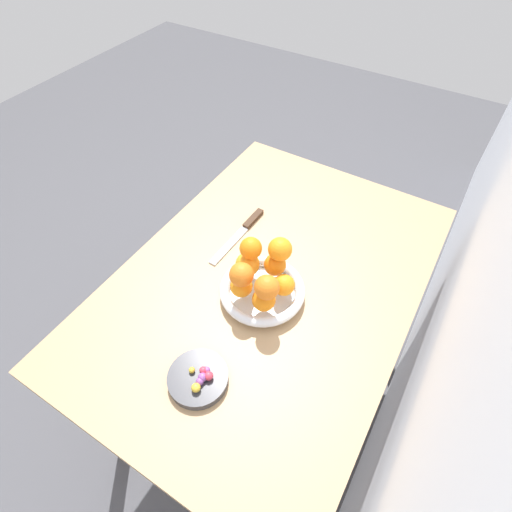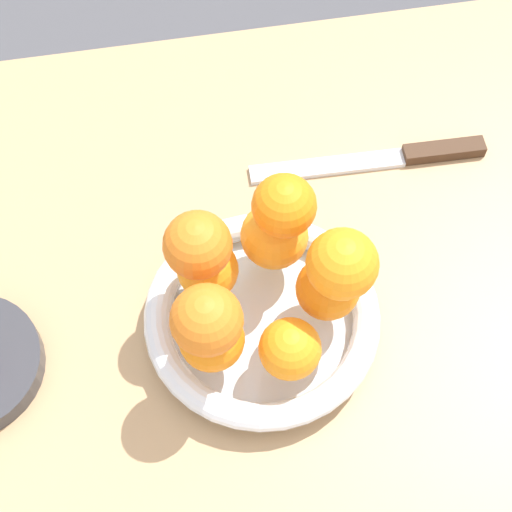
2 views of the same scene
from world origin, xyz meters
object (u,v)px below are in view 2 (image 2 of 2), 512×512
object	(u,v)px
orange_0	(212,339)
orange_8	(198,245)
orange_2	(332,288)
orange_6	(207,320)
orange_1	(290,349)
dining_table	(313,340)
orange_3	(274,236)
orange_4	(208,270)
fruit_bowl	(262,318)
orange_7	(284,206)
knife	(389,158)
orange_5	(342,264)

from	to	relation	value
orange_0	orange_8	size ratio (longest dim) A/B	0.98
orange_0	orange_2	size ratio (longest dim) A/B	1.00
orange_6	orange_1	bearing A→B (deg)	170.30
orange_8	orange_2	bearing A→B (deg)	164.55
orange_2	dining_table	bearing A→B (deg)	-76.83
orange_3	orange_4	bearing A→B (deg)	19.12
fruit_bowl	orange_7	bearing A→B (deg)	-118.47
orange_0	orange_1	bearing A→B (deg)	162.85
fruit_bowl	orange_8	distance (m)	0.12
orange_1	orange_6	size ratio (longest dim) A/B	0.92
orange_6	orange_0	bearing A→B (deg)	-105.86
orange_1	orange_3	world-z (taller)	orange_3
orange_2	knife	distance (m)	0.22
orange_8	orange_3	bearing A→B (deg)	-157.90
orange_4	orange_8	size ratio (longest dim) A/B	0.95
orange_5	orange_2	bearing A→B (deg)	-78.96
orange_1	knife	world-z (taller)	orange_1
orange_5	orange_0	bearing A→B (deg)	10.72
orange_1	orange_8	world-z (taller)	orange_8
knife	orange_8	bearing A→B (deg)	32.79
orange_0	knife	distance (m)	0.31
orange_2	knife	world-z (taller)	orange_2
orange_5	orange_6	size ratio (longest dim) A/B	1.03
fruit_bowl	orange_3	xyz separation A→B (m)	(-0.02, -0.06, 0.05)
orange_4	knife	size ratio (longest dim) A/B	0.22
dining_table	orange_2	bearing A→B (deg)	103.17
fruit_bowl	orange_5	world-z (taller)	orange_5
orange_7	knife	bearing A→B (deg)	-139.99
orange_6	dining_table	bearing A→B (deg)	-153.86
orange_1	orange_4	bearing A→B (deg)	-56.39
dining_table	orange_4	size ratio (longest dim) A/B	19.29
orange_3	orange_8	distance (m)	0.10
orange_5	knife	bearing A→B (deg)	-120.15
orange_7	orange_8	size ratio (longest dim) A/B	0.96
orange_5	orange_8	distance (m)	0.12
orange_1	orange_4	distance (m)	0.11
orange_5	orange_6	bearing A→B (deg)	14.48
orange_2	orange_8	distance (m)	0.13
fruit_bowl	orange_2	xyz separation A→B (m)	(-0.06, 0.00, 0.05)
orange_4	orange_6	xyz separation A→B (m)	(0.01, 0.08, 0.06)
orange_0	orange_4	world-z (taller)	orange_0
fruit_bowl	orange_3	bearing A→B (deg)	-110.54
fruit_bowl	orange_7	distance (m)	0.13
orange_7	knife	size ratio (longest dim) A/B	0.22
orange_2	fruit_bowl	bearing A→B (deg)	-2.54
fruit_bowl	orange_0	world-z (taller)	orange_0
orange_1	orange_5	distance (m)	0.09
orange_8	knife	xyz separation A→B (m)	(-0.22, -0.14, -0.12)
fruit_bowl	dining_table	bearing A→B (deg)	-167.53
orange_5	orange_8	xyz separation A→B (m)	(0.12, -0.04, -0.00)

